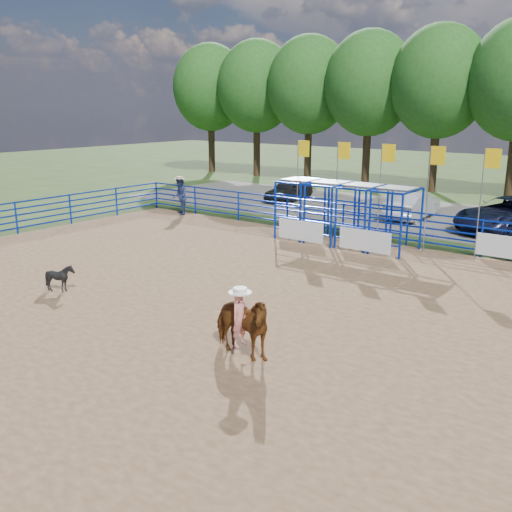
% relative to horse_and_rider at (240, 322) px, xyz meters
% --- Properties ---
extents(ground, '(120.00, 120.00, 0.00)m').
position_rel_horse_and_rider_xyz_m(ground, '(-1.31, 2.65, -0.88)').
color(ground, '#374F1F').
rests_on(ground, ground).
extents(arena_dirt, '(30.00, 20.00, 0.02)m').
position_rel_horse_and_rider_xyz_m(arena_dirt, '(-1.31, 2.65, -0.87)').
color(arena_dirt, '#836141').
rests_on(arena_dirt, ground).
extents(gravel_strip, '(40.00, 10.00, 0.01)m').
position_rel_horse_and_rider_xyz_m(gravel_strip, '(-1.31, 19.65, -0.88)').
color(gravel_strip, slate).
rests_on(gravel_strip, ground).
extents(horse_and_rider, '(1.92, 0.99, 2.33)m').
position_rel_horse_and_rider_xyz_m(horse_and_rider, '(0.00, 0.00, 0.00)').
color(horse_and_rider, brown).
rests_on(horse_and_rider, arena_dirt).
extents(calf, '(0.96, 0.89, 0.89)m').
position_rel_horse_and_rider_xyz_m(calf, '(-7.50, 0.33, -0.42)').
color(calf, black).
rests_on(calf, arena_dirt).
extents(spectator_cowboy, '(1.20, 1.19, 2.01)m').
position_rel_horse_and_rider_xyz_m(spectator_cowboy, '(-13.80, 12.01, 0.14)').
color(spectator_cowboy, navy).
rests_on(spectator_cowboy, arena_dirt).
extents(car_a, '(1.79, 3.98, 1.33)m').
position_rel_horse_and_rider_xyz_m(car_a, '(-11.79, 19.37, -0.21)').
color(car_a, black).
rests_on(car_a, gravel_strip).
extents(car_b, '(1.70, 4.44, 1.44)m').
position_rel_horse_and_rider_xyz_m(car_b, '(-3.48, 18.47, -0.15)').
color(car_b, '#9C9FA5').
rests_on(car_b, gravel_strip).
extents(car_c, '(4.37, 6.19, 1.57)m').
position_rel_horse_and_rider_xyz_m(car_c, '(1.23, 18.20, -0.09)').
color(car_c, black).
rests_on(car_c, gravel_strip).
extents(perimeter_fence, '(30.10, 20.10, 1.50)m').
position_rel_horse_and_rider_xyz_m(perimeter_fence, '(-1.31, 2.65, -0.13)').
color(perimeter_fence, '#082AB6').
rests_on(perimeter_fence, ground).
extents(chute_assembly, '(19.32, 2.41, 4.20)m').
position_rel_horse_and_rider_xyz_m(chute_assembly, '(-3.21, 11.48, 0.38)').
color(chute_assembly, '#082AB6').
rests_on(chute_assembly, ground).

